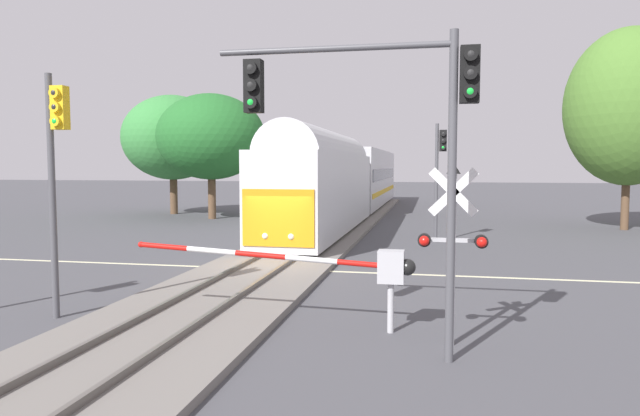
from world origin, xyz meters
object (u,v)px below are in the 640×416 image
object	(u,v)px
crossing_signal_mast	(453,235)
oak_behind_train	(211,137)
traffic_signal_median	(55,156)
pine_left_background	(173,138)
commuter_train	(351,178)
crossing_gate_near	(355,266)
maple_right_background	(629,107)
traffic_signal_far_side	(440,163)
traffic_signal_near_right	(384,114)

from	to	relation	value
crossing_signal_mast	oak_behind_train	size ratio (longest dim) A/B	0.43
traffic_signal_median	oak_behind_train	world-z (taller)	oak_behind_train
crossing_signal_mast	pine_left_background	distance (m)	34.50
commuter_train	traffic_signal_median	size ratio (longest dim) A/B	7.07
crossing_gate_near	traffic_signal_median	bearing A→B (deg)	-176.84
oak_behind_train	maple_right_background	xyz separation A→B (m)	(25.50, -1.75, 1.32)
commuter_train	pine_left_background	distance (m)	13.89
maple_right_background	crossing_gate_near	bearing A→B (deg)	-118.66
traffic_signal_far_side	traffic_signal_near_right	bearing A→B (deg)	-94.00
crossing_gate_near	oak_behind_train	xyz separation A→B (m)	(-13.17, 24.31, 4.14)
traffic_signal_median	pine_left_background	bearing A→B (deg)	110.72
crossing_gate_near	oak_behind_train	distance (m)	27.95
oak_behind_train	traffic_signal_near_right	bearing A→B (deg)	-61.79
traffic_signal_far_side	maple_right_background	distance (m)	13.13
traffic_signal_near_right	maple_right_background	bearing A→B (deg)	64.48
commuter_train	maple_right_background	xyz separation A→B (m)	(16.30, -4.33, 4.11)
crossing_gate_near	pine_left_background	distance (m)	32.91
crossing_gate_near	pine_left_background	bearing A→B (deg)	122.50
traffic_signal_near_right	crossing_signal_mast	bearing A→B (deg)	37.60
traffic_signal_far_side	traffic_signal_near_right	distance (m)	16.90
commuter_train	traffic_signal_far_side	world-z (taller)	traffic_signal_far_side
commuter_train	maple_right_background	size ratio (longest dim) A/B	3.60
commuter_train	pine_left_background	size ratio (longest dim) A/B	4.58
crossing_gate_near	pine_left_background	xyz separation A→B (m)	(-17.53, 27.52, 4.29)
traffic_signal_far_side	traffic_signal_near_right	xyz separation A→B (m)	(-1.18, -16.84, 0.81)
traffic_signal_far_side	maple_right_background	size ratio (longest dim) A/B	0.50
crossing_signal_mast	oak_behind_train	xyz separation A→B (m)	(-15.22, 24.98, 3.32)
traffic_signal_near_right	traffic_signal_median	bearing A→B (deg)	170.59
crossing_signal_mast	traffic_signal_near_right	xyz separation A→B (m)	(-1.29, -0.99, 2.31)
traffic_signal_far_side	pine_left_background	size ratio (longest dim) A/B	0.63
traffic_signal_near_right	crossing_gate_near	bearing A→B (deg)	114.57
maple_right_background	crossing_signal_mast	bearing A→B (deg)	-113.86
crossing_gate_near	traffic_signal_far_side	size ratio (longest dim) A/B	1.15
traffic_signal_median	pine_left_background	distance (m)	29.89
traffic_signal_far_side	crossing_gate_near	bearing A→B (deg)	-97.28
pine_left_background	crossing_gate_near	bearing A→B (deg)	-57.50
traffic_signal_near_right	oak_behind_train	size ratio (longest dim) A/B	0.71
commuter_train	crossing_signal_mast	bearing A→B (deg)	-77.68
crossing_gate_near	maple_right_background	world-z (taller)	maple_right_background
traffic_signal_median	traffic_signal_far_side	size ratio (longest dim) A/B	1.03
traffic_signal_far_side	oak_behind_train	size ratio (longest dim) A/B	0.66
crossing_gate_near	crossing_signal_mast	bearing A→B (deg)	-18.23
pine_left_background	traffic_signal_near_right	bearing A→B (deg)	-57.92
traffic_signal_median	maple_right_background	bearing A→B (deg)	49.92
oak_behind_train	commuter_train	bearing A→B (deg)	15.67
traffic_signal_median	commuter_train	bearing A→B (deg)	83.70
crossing_signal_mast	pine_left_background	bearing A→B (deg)	124.79
crossing_gate_near	crossing_signal_mast	xyz separation A→B (m)	(2.05, -0.68, 0.82)
commuter_train	oak_behind_train	world-z (taller)	oak_behind_train
crossing_signal_mast	oak_behind_train	bearing A→B (deg)	121.36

